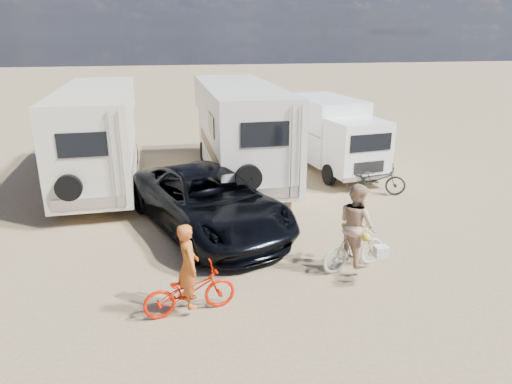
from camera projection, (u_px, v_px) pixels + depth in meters
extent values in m
plane|color=tan|center=(288.00, 255.00, 11.21)|extent=(140.00, 140.00, 0.00)
imported|color=black|center=(208.00, 201.00, 12.46)|extent=(4.58, 6.49, 1.64)
imported|color=red|center=(190.00, 291.00, 8.80)|extent=(1.85, 0.91, 0.93)
imported|color=beige|center=(354.00, 248.00, 10.44)|extent=(1.73, 0.90, 1.00)
imported|color=#C55F21|center=(189.00, 274.00, 8.68)|extent=(0.49, 0.66, 1.65)
imported|color=tan|center=(356.00, 231.00, 10.30)|extent=(0.91, 1.05, 1.84)
imported|color=black|center=(376.00, 179.00, 15.35)|extent=(2.04, 1.38, 1.02)
cube|color=#2A4B8D|center=(261.00, 222.00, 12.58)|extent=(0.68, 0.60, 0.45)
cube|color=#997359|center=(284.00, 200.00, 14.37)|extent=(0.60, 0.60, 0.38)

